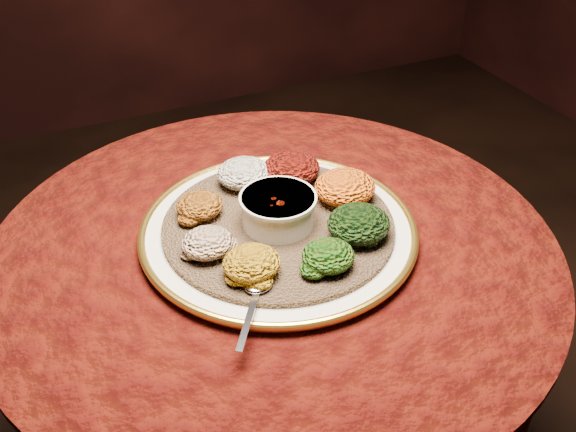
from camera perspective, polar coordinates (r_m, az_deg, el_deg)
name	(u,v)px	position (r m, az deg, el deg)	size (l,w,h in m)	color
table	(275,317)	(1.20, -1.21, -8.95)	(0.96, 0.96, 0.73)	black
platter	(278,230)	(1.09, -0.86, -1.28)	(0.55, 0.55, 0.02)	white
injera	(278,225)	(1.08, -0.86, -0.82)	(0.39, 0.39, 0.01)	brown
stew_bowl	(278,208)	(1.06, -0.88, 0.74)	(0.13, 0.13, 0.05)	white
spoon	(257,291)	(0.94, -2.77, -6.68)	(0.10, 0.13, 0.01)	silver
portion_ayib	(244,173)	(1.16, -3.95, 3.83)	(0.10, 0.09, 0.05)	silver
portion_kitfo	(291,168)	(1.17, 0.31, 4.28)	(0.11, 0.10, 0.05)	black
portion_tikil	(345,187)	(1.12, 5.09, 2.58)	(0.11, 0.10, 0.05)	#A25D0D
portion_gomen	(359,224)	(1.04, 6.31, -0.67)	(0.10, 0.10, 0.05)	black
portion_mixveg	(328,256)	(0.98, 3.59, -3.56)	(0.08, 0.08, 0.04)	#A4350A
portion_kik	(252,263)	(0.96, -3.26, -4.21)	(0.09, 0.08, 0.04)	#B78510
portion_timatim	(207,243)	(1.01, -7.18, -2.38)	(0.08, 0.08, 0.04)	maroon
portion_shiro	(200,205)	(1.09, -7.84, 0.93)	(0.08, 0.08, 0.04)	#915111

